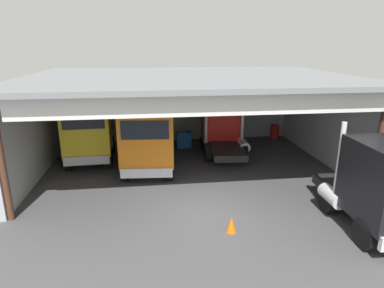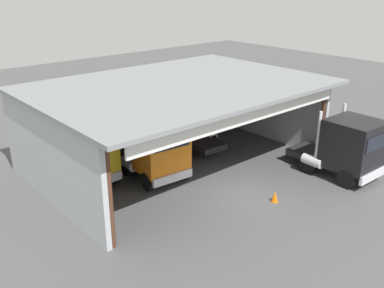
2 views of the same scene
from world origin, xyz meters
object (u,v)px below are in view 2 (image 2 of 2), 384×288
object	(u,v)px
truck_red_left_bay	(183,117)
oil_drum	(206,116)
truck_yellow_center_left_bay	(85,152)
truck_orange_center_bay	(157,149)
truck_black_yard_outside	(348,147)
traffic_cone	(275,197)
tool_cart	(145,140)

from	to	relation	value
truck_red_left_bay	oil_drum	xyz separation A→B (m)	(4.24, 2.42, -1.39)
truck_yellow_center_left_bay	truck_red_left_bay	bearing A→B (deg)	-173.44
truck_orange_center_bay	oil_drum	distance (m)	10.41
truck_yellow_center_left_bay	truck_red_left_bay	xyz separation A→B (m)	(7.55, 1.21, -0.02)
truck_yellow_center_left_bay	truck_black_yard_outside	xyz separation A→B (m)	(11.02, -8.35, -0.12)
truck_red_left_bay	traffic_cone	distance (m)	9.13
oil_drum	tool_cart	bearing A→B (deg)	-169.64
truck_yellow_center_left_bay	oil_drum	xyz separation A→B (m)	(11.79, 3.63, -1.41)
traffic_cone	tool_cart	bearing A→B (deg)	93.21
truck_red_left_bay	oil_drum	distance (m)	5.08
truck_orange_center_bay	oil_drum	xyz separation A→B (m)	(8.66, 5.62, -1.36)
truck_orange_center_bay	tool_cart	bearing A→B (deg)	-112.40
truck_orange_center_bay	oil_drum	world-z (taller)	truck_orange_center_bay
truck_yellow_center_left_bay	truck_orange_center_bay	size ratio (longest dim) A/B	1.05
truck_yellow_center_left_bay	tool_cart	bearing A→B (deg)	-157.99
truck_yellow_center_left_bay	truck_orange_center_bay	world-z (taller)	truck_yellow_center_left_bay
oil_drum	tool_cart	xyz separation A→B (m)	(-6.40, -1.17, 0.03)
truck_red_left_bay	truck_yellow_center_left_bay	bearing A→B (deg)	-167.16
oil_drum	tool_cart	size ratio (longest dim) A/B	0.94
oil_drum	traffic_cone	world-z (taller)	oil_drum
truck_black_yard_outside	traffic_cone	xyz separation A→B (m)	(-5.06, 0.71, -1.49)
truck_orange_center_bay	traffic_cone	size ratio (longest dim) A/B	8.65
truck_red_left_bay	oil_drum	world-z (taller)	truck_red_left_bay
truck_orange_center_bay	tool_cart	world-z (taller)	truck_orange_center_bay
tool_cart	traffic_cone	world-z (taller)	tool_cart
traffic_cone	truck_red_left_bay	bearing A→B (deg)	79.79
truck_orange_center_bay	truck_red_left_bay	bearing A→B (deg)	-139.62
oil_drum	tool_cart	distance (m)	6.50
truck_orange_center_bay	truck_black_yard_outside	bearing A→B (deg)	145.61
truck_black_yard_outside	tool_cart	size ratio (longest dim) A/B	5.10
truck_yellow_center_left_bay	traffic_cone	distance (m)	9.82
truck_black_yard_outside	oil_drum	bearing A→B (deg)	-92.04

